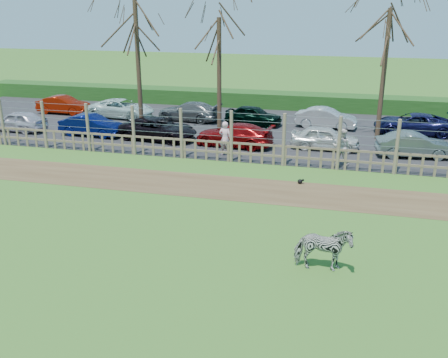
% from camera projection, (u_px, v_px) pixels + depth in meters
% --- Properties ---
extents(ground, '(120.00, 120.00, 0.00)m').
position_uv_depth(ground, '(177.00, 232.00, 16.76)').
color(ground, '#559439').
rests_on(ground, ground).
extents(dirt_strip, '(34.00, 2.80, 0.01)m').
position_uv_depth(dirt_strip, '(212.00, 186.00, 20.88)').
color(dirt_strip, brown).
rests_on(dirt_strip, ground).
extents(asphalt, '(44.00, 13.00, 0.04)m').
position_uv_depth(asphalt, '(256.00, 130.00, 30.02)').
color(asphalt, '#232326').
rests_on(asphalt, ground).
extents(hedge, '(46.00, 2.00, 1.10)m').
position_uv_depth(hedge, '(273.00, 100.00, 36.24)').
color(hedge, '#1E4716').
rests_on(hedge, ground).
extents(fence, '(30.16, 0.16, 2.50)m').
position_uv_depth(fence, '(231.00, 146.00, 23.81)').
color(fence, brown).
rests_on(fence, ground).
extents(tree_left, '(4.80, 4.80, 7.88)m').
position_uv_depth(tree_left, '(137.00, 34.00, 27.78)').
color(tree_left, '#3D2B1E').
rests_on(tree_left, ground).
extents(tree_mid, '(4.80, 4.80, 6.83)m').
position_uv_depth(tree_mid, '(219.00, 48.00, 27.93)').
color(tree_mid, '#3D2B1E').
rests_on(tree_mid, ground).
extents(tree_right, '(4.80, 4.80, 7.35)m').
position_uv_depth(tree_right, '(387.00, 43.00, 26.23)').
color(tree_right, '#3D2B1E').
rests_on(tree_right, ground).
extents(zebra, '(1.66, 0.86, 1.36)m').
position_uv_depth(zebra, '(323.00, 249.00, 14.13)').
color(zebra, gray).
rests_on(zebra, ground).
extents(visitor_a, '(0.67, 0.47, 1.72)m').
position_uv_depth(visitor_a, '(225.00, 139.00, 24.69)').
color(visitor_a, beige).
rests_on(visitor_a, asphalt).
extents(visitor_b, '(0.93, 0.78, 1.72)m').
position_uv_depth(visitor_b, '(341.00, 147.00, 23.27)').
color(visitor_b, beige).
rests_on(visitor_b, asphalt).
extents(crow, '(0.28, 0.21, 0.23)m').
position_uv_depth(crow, '(300.00, 181.00, 21.13)').
color(crow, black).
rests_on(crow, ground).
extents(car_0, '(3.59, 1.60, 1.20)m').
position_uv_depth(car_0, '(18.00, 121.00, 29.49)').
color(car_0, '#C0B6C3').
rests_on(car_0, asphalt).
extents(car_1, '(3.70, 1.45, 1.20)m').
position_uv_depth(car_1, '(91.00, 125.00, 28.48)').
color(car_1, '#060F49').
rests_on(car_1, asphalt).
extents(car_2, '(4.52, 2.47, 1.20)m').
position_uv_depth(car_2, '(158.00, 129.00, 27.66)').
color(car_2, black).
rests_on(car_2, asphalt).
extents(car_3, '(4.30, 2.14, 1.20)m').
position_uv_depth(car_3, '(234.00, 135.00, 26.41)').
color(car_3, maroon).
rests_on(car_3, asphalt).
extents(car_4, '(3.55, 1.48, 1.20)m').
position_uv_depth(car_4, '(325.00, 138.00, 25.83)').
color(car_4, silver).
rests_on(car_4, asphalt).
extents(car_5, '(3.77, 1.69, 1.20)m').
position_uv_depth(car_5, '(414.00, 145.00, 24.53)').
color(car_5, '#55615F').
rests_on(car_5, asphalt).
extents(car_7, '(3.68, 1.37, 1.20)m').
position_uv_depth(car_7, '(64.00, 105.00, 34.11)').
color(car_7, '#8B1504').
rests_on(car_7, asphalt).
extents(car_8, '(4.45, 2.29, 1.20)m').
position_uv_depth(car_8, '(122.00, 108.00, 32.97)').
color(car_8, silver).
rests_on(car_8, asphalt).
extents(car_9, '(4.31, 2.17, 1.20)m').
position_uv_depth(car_9, '(189.00, 111.00, 32.09)').
color(car_9, '#5A5C5C').
rests_on(car_9, asphalt).
extents(car_10, '(3.68, 1.86, 1.20)m').
position_uv_depth(car_10, '(254.00, 115.00, 30.94)').
color(car_10, black).
rests_on(car_10, asphalt).
extents(car_11, '(3.76, 1.67, 1.20)m').
position_uv_depth(car_11, '(326.00, 118.00, 30.27)').
color(car_11, '#B4B4B4').
rests_on(car_11, asphalt).
extents(car_12, '(4.36, 2.07, 1.20)m').
position_uv_depth(car_12, '(413.00, 124.00, 28.81)').
color(car_12, '#12133D').
rests_on(car_12, asphalt).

